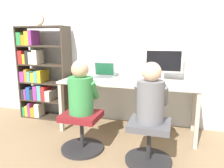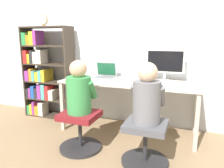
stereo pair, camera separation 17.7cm
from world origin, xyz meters
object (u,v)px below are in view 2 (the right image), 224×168
object	(u,v)px
desktop_monitor	(165,64)
keyboard	(163,84)
office_chair_right	(80,129)
desk_clock	(43,20)
person_at_monitor	(147,97)
bookshelf	(43,75)
laptop	(104,75)
office_chair_left	(145,141)
person_at_laptop	(79,90)

from	to	relation	value
desktop_monitor	keyboard	size ratio (longest dim) A/B	1.34
office_chair_right	desk_clock	xyz separation A→B (m)	(-1.03, 0.77, 1.38)
keyboard	desktop_monitor	bearing A→B (deg)	93.74
person_at_monitor	bookshelf	xyz separation A→B (m)	(-1.99, 0.88, -0.02)
keyboard	person_at_monitor	xyz separation A→B (m)	(-0.07, -0.69, -0.01)
keyboard	office_chair_right	xyz separation A→B (m)	(-0.89, -0.66, -0.51)
desktop_monitor	person_at_monitor	size ratio (longest dim) A/B	0.83
person_at_monitor	desk_clock	bearing A→B (deg)	156.46
laptop	office_chair_left	distance (m)	1.34
laptop	desk_clock	distance (m)	1.31
desktop_monitor	keyboard	distance (m)	0.35
person_at_laptop	bookshelf	bearing A→B (deg)	144.17
office_chair_left	bookshelf	size ratio (longest dim) A/B	0.34
laptop	person_at_laptop	world-z (taller)	person_at_laptop
person_at_monitor	desktop_monitor	bearing A→B (deg)	86.71
laptop	person_at_monitor	bearing A→B (deg)	-46.27
laptop	person_at_laptop	distance (m)	0.85
desktop_monitor	office_chair_left	world-z (taller)	desktop_monitor
office_chair_right	person_at_laptop	bearing A→B (deg)	90.00
desktop_monitor	person_at_monitor	bearing A→B (deg)	-93.29
desktop_monitor	bookshelf	xyz separation A→B (m)	(-2.04, -0.07, -0.27)
laptop	office_chair_right	xyz separation A→B (m)	(0.03, -0.85, -0.55)
person_at_laptop	keyboard	bearing A→B (deg)	36.42
office_chair_left	person_at_monitor	size ratio (longest dim) A/B	0.81
office_chair_right	person_at_laptop	xyz separation A→B (m)	(0.00, 0.00, 0.50)
office_chair_left	bookshelf	world-z (taller)	bookshelf
desk_clock	desktop_monitor	bearing A→B (deg)	4.29
desk_clock	office_chair_right	bearing A→B (deg)	-36.90
person_at_monitor	person_at_laptop	bearing A→B (deg)	177.56
laptop	bookshelf	bearing A→B (deg)	-179.95
person_at_monitor	person_at_laptop	world-z (taller)	person_at_monitor
person_at_monitor	person_at_laptop	size ratio (longest dim) A/B	1.02
person_at_laptop	office_chair_right	bearing A→B (deg)	-90.00
office_chair_right	bookshelf	world-z (taller)	bookshelf
bookshelf	laptop	bearing A→B (deg)	0.05
desktop_monitor	bookshelf	distance (m)	2.06
laptop	person_at_monitor	world-z (taller)	person_at_monitor
bookshelf	office_chair_left	bearing A→B (deg)	-23.99
laptop	office_chair_left	world-z (taller)	laptop
office_chair_left	office_chair_right	size ratio (longest dim) A/B	1.00
desktop_monitor	keyboard	xyz separation A→B (m)	(0.02, -0.26, -0.24)
desktop_monitor	person_at_laptop	xyz separation A→B (m)	(-0.87, -0.91, -0.25)
desktop_monitor	office_chair_right	bearing A→B (deg)	-133.53
keyboard	office_chair_left	world-z (taller)	keyboard
office_chair_left	office_chair_right	world-z (taller)	same
person_at_monitor	desk_clock	size ratio (longest dim) A/B	3.72
keyboard	bookshelf	distance (m)	2.07
keyboard	desk_clock	xyz separation A→B (m)	(-1.92, 0.12, 0.87)
desk_clock	laptop	bearing A→B (deg)	4.34
office_chair_right	keyboard	bearing A→B (deg)	36.59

